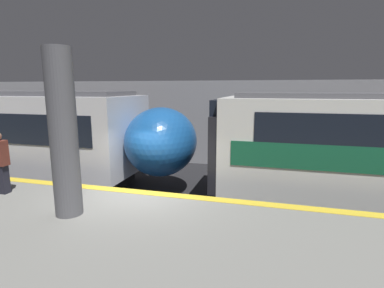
{
  "coord_description": "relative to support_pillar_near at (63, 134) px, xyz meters",
  "views": [
    {
      "loc": [
        3.26,
        -6.82,
        3.68
      ],
      "look_at": [
        1.1,
        1.05,
        2.14
      ],
      "focal_mm": 28.0,
      "sensor_mm": 36.0,
      "label": 1
    }
  ],
  "objects": [
    {
      "name": "station_rear_barrier",
      "position": [
        0.81,
        8.94,
        -0.75
      ],
      "size": [
        50.0,
        0.15,
        4.01
      ],
      "color": "#939399",
      "rests_on": "ground"
    },
    {
      "name": "support_pillar_near",
      "position": [
        0.0,
        0.0,
        0.0
      ],
      "size": [
        0.55,
        0.55,
        3.41
      ],
      "color": "#56565B",
      "rests_on": "platform"
    },
    {
      "name": "person_waiting",
      "position": [
        -2.44,
        0.65,
        -0.89
      ],
      "size": [
        0.38,
        0.24,
        1.56
      ],
      "color": "black",
      "rests_on": "platform"
    },
    {
      "name": "platform",
      "position": [
        0.81,
        -0.58,
        -2.23
      ],
      "size": [
        40.0,
        4.69,
        1.06
      ],
      "color": "slate",
      "rests_on": "ground"
    },
    {
      "name": "ground_plane",
      "position": [
        0.81,
        1.76,
        -2.76
      ],
      "size": [
        120.0,
        120.0,
        0.0
      ],
      "primitive_type": "plane",
      "color": "black"
    }
  ]
}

